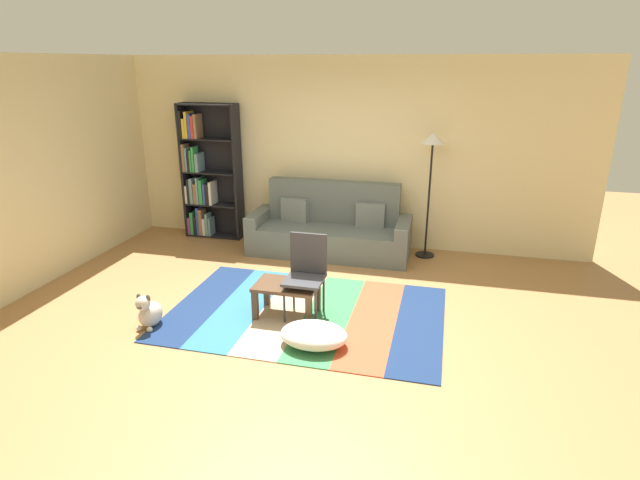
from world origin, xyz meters
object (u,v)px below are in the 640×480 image
dog (149,312)px  standing_lamp (432,154)px  bookshelf (205,176)px  couch (330,230)px  pouf (314,335)px  folding_chair (306,269)px  coffee_table (287,290)px  tv_remote (288,283)px

dog → standing_lamp: 4.06m
dog → bookshelf: bearing=104.0°
couch → pouf: (0.43, -2.56, -0.22)m
bookshelf → standing_lamp: bearing=-1.6°
dog → couch: bearing=63.1°
bookshelf → folding_chair: (2.22, -2.22, -0.41)m
bookshelf → folding_chair: 3.17m
pouf → coffee_table: bearing=129.2°
bookshelf → pouf: size_ratio=3.09×
folding_chair → pouf: bearing=-47.7°
couch → tv_remote: (0.01, -2.02, 0.04)m
dog → tv_remote: size_ratio=2.65×
couch → standing_lamp: size_ratio=1.31×
folding_chair → bookshelf: bearing=155.8°
pouf → tv_remote: size_ratio=4.39×
couch → coffee_table: 2.02m
coffee_table → dog: bearing=-156.0°
dog → standing_lamp: standing_lamp is taller
bookshelf → coffee_table: size_ratio=3.05×
coffee_table → couch: bearing=89.7°
coffee_table → standing_lamp: size_ratio=0.39×
couch → tv_remote: size_ratio=15.07×
coffee_table → folding_chair: (0.20, 0.08, 0.24)m
bookshelf → pouf: bookshelf is taller
couch → standing_lamp: 1.75m
couch → bookshelf: (-2.03, 0.28, 0.61)m
tv_remote → bookshelf: bearing=138.4°
standing_lamp → folding_chair: size_ratio=1.92×
standing_lamp → bookshelf: bearing=178.4°
couch → pouf: couch is taller
bookshelf → standing_lamp: 3.41m
bookshelf → tv_remote: bearing=-48.4°
pouf → couch: bearing=99.6°
coffee_table → standing_lamp: (1.35, 2.20, 1.14)m
dog → folding_chair: size_ratio=0.44×
pouf → standing_lamp: (0.91, 2.75, 1.32)m
tv_remote → folding_chair: size_ratio=0.17×
bookshelf → dog: (0.72, -2.88, -0.79)m
dog → folding_chair: (1.51, 0.66, 0.37)m
pouf → folding_chair: bearing=111.4°
coffee_table → dog: (-1.31, -0.58, -0.14)m
dog → tv_remote: bearing=23.5°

